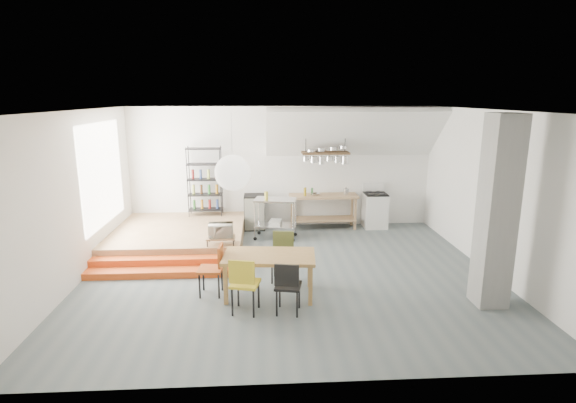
{
  "coord_description": "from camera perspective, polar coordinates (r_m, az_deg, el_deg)",
  "views": [
    {
      "loc": [
        -0.52,
        -8.36,
        3.45
      ],
      "look_at": [
        0.02,
        0.8,
        1.29
      ],
      "focal_mm": 28.0,
      "sensor_mm": 36.0,
      "label": 1
    }
  ],
  "objects": [
    {
      "name": "window_pane",
      "position": [
        10.58,
        -22.47,
        3.24
      ],
      "size": [
        0.02,
        2.5,
        2.2
      ],
      "primitive_type": "cube",
      "color": "white",
      "rests_on": "wall_left"
    },
    {
      "name": "chair_mustard",
      "position": [
        7.31,
        -5.62,
        -10.0
      ],
      "size": [
        0.53,
        0.53,
        0.96
      ],
      "rotation": [
        0.0,
        0.0,
        2.91
      ],
      "color": "gold",
      "rests_on": "ground"
    },
    {
      "name": "wall_left",
      "position": [
        9.24,
        -25.42,
        0.38
      ],
      "size": [
        0.04,
        7.0,
        3.2
      ],
      "primitive_type": "cube",
      "color": "silver",
      "rests_on": "ground"
    },
    {
      "name": "microwave",
      "position": [
        9.55,
        -8.54,
        -3.62
      ],
      "size": [
        0.52,
        0.37,
        0.28
      ],
      "primitive_type": "imported",
      "rotation": [
        0.0,
        0.0,
        0.04
      ],
      "color": "beige",
      "rests_on": "microwave_shelf"
    },
    {
      "name": "kitchen_counter",
      "position": [
        11.96,
        4.5,
        -0.48
      ],
      "size": [
        1.8,
        0.6,
        0.91
      ],
      "color": "#927149",
      "rests_on": "ground"
    },
    {
      "name": "ceiling",
      "position": [
        8.38,
        0.18,
        11.51
      ],
      "size": [
        8.0,
        7.0,
        0.02
      ],
      "primitive_type": "cube",
      "color": "white",
      "rests_on": "wall_back"
    },
    {
      "name": "bowl",
      "position": [
        11.81,
        3.49,
        0.92
      ],
      "size": [
        0.3,
        0.3,
        0.06
      ],
      "primitive_type": "imported",
      "rotation": [
        0.0,
        0.0,
        0.33
      ],
      "color": "silver",
      "rests_on": "kitchen_counter"
    },
    {
      "name": "slope_ceiling",
      "position": [
        11.53,
        8.33,
        8.6
      ],
      "size": [
        4.4,
        1.44,
        1.32
      ],
      "primitive_type": "cube",
      "rotation": [
        -0.73,
        0.0,
        0.0
      ],
      "color": "white",
      "rests_on": "wall_back"
    },
    {
      "name": "dining_table",
      "position": [
        7.91,
        -2.39,
        -7.33
      ],
      "size": [
        1.66,
        1.03,
        0.75
      ],
      "rotation": [
        0.0,
        0.0,
        -0.09
      ],
      "color": "olive",
      "rests_on": "ground"
    },
    {
      "name": "chair_olive",
      "position": [
        8.62,
        -0.69,
        -6.39
      ],
      "size": [
        0.49,
        0.49,
        0.93
      ],
      "rotation": [
        0.0,
        0.0,
        -0.17
      ],
      "color": "#535C2B",
      "rests_on": "ground"
    },
    {
      "name": "mini_fridge",
      "position": [
        11.94,
        -4.26,
        -1.32
      ],
      "size": [
        0.54,
        0.54,
        0.92
      ],
      "primitive_type": "cube",
      "color": "black",
      "rests_on": "ground"
    },
    {
      "name": "paper_lantern",
      "position": [
        7.58,
        -7.04,
        3.63
      ],
      "size": [
        0.6,
        0.6,
        0.6
      ],
      "primitive_type": "sphere",
      "color": "white",
      "rests_on": "ceiling"
    },
    {
      "name": "platform",
      "position": [
        11.03,
        -13.6,
        -4.29
      ],
      "size": [
        3.0,
        3.0,
        0.4
      ],
      "primitive_type": "cube",
      "color": "#927149",
      "rests_on": "ground"
    },
    {
      "name": "rolling_cart",
      "position": [
        11.06,
        -1.61,
        -1.46
      ],
      "size": [
        1.1,
        0.75,
        1.0
      ],
      "rotation": [
        0.0,
        0.0,
        -0.19
      ],
      "color": "silver",
      "rests_on": "ground"
    },
    {
      "name": "wall_right",
      "position": [
        9.68,
        24.53,
        1.0
      ],
      "size": [
        0.04,
        7.0,
        3.2
      ],
      "primitive_type": "cube",
      "color": "silver",
      "rests_on": "ground"
    },
    {
      "name": "chair_red",
      "position": [
        8.08,
        -9.31,
        -8.0
      ],
      "size": [
        0.45,
        0.45,
        0.92
      ],
      "rotation": [
        0.0,
        0.0,
        -1.65
      ],
      "color": "#AB4A18",
      "rests_on": "ground"
    },
    {
      "name": "concrete_column",
      "position": [
        8.07,
        25.01,
        -1.3
      ],
      "size": [
        0.5,
        0.5,
        3.2
      ],
      "primitive_type": "cube",
      "color": "gray",
      "rests_on": "ground"
    },
    {
      "name": "wire_shelving",
      "position": [
        11.84,
        -10.52,
        2.67
      ],
      "size": [
        0.88,
        0.38,
        1.8
      ],
      "color": "black",
      "rests_on": "platform"
    },
    {
      "name": "wall_back",
      "position": [
        12.01,
        -0.86,
        4.36
      ],
      "size": [
        8.0,
        0.04,
        3.2
      ],
      "primitive_type": "cube",
      "color": "silver",
      "rests_on": "ground"
    },
    {
      "name": "step_upper",
      "position": [
        9.57,
        -15.23,
        -7.54
      ],
      "size": [
        3.0,
        0.35,
        0.27
      ],
      "primitive_type": "cube",
      "color": "#D54F19",
      "rests_on": "ground"
    },
    {
      "name": "stove",
      "position": [
        12.27,
        10.97,
        -1.04
      ],
      "size": [
        0.6,
        0.6,
        1.18
      ],
      "color": "white",
      "rests_on": "ground"
    },
    {
      "name": "pot_rack",
      "position": [
        11.5,
        4.91,
        5.8
      ],
      "size": [
        1.2,
        0.5,
        1.43
      ],
      "color": "#422C1A",
      "rests_on": "ceiling"
    },
    {
      "name": "microwave_shelf",
      "position": [
        9.6,
        -8.51,
        -4.53
      ],
      "size": [
        0.6,
        0.4,
        0.16
      ],
      "color": "#927149",
      "rests_on": "platform"
    },
    {
      "name": "step_lower",
      "position": [
        9.28,
        -15.64,
        -8.68
      ],
      "size": [
        3.0,
        0.35,
        0.13
      ],
      "primitive_type": "cube",
      "color": "#D54F19",
      "rests_on": "ground"
    },
    {
      "name": "floor",
      "position": [
        9.06,
        0.17,
        -9.17
      ],
      "size": [
        8.0,
        8.0,
        0.0
      ],
      "primitive_type": "plane",
      "color": "#566163",
      "rests_on": "ground"
    },
    {
      "name": "chair_black",
      "position": [
        7.28,
        -0.05,
        -10.36
      ],
      "size": [
        0.48,
        0.48,
        0.9
      ],
      "rotation": [
        0.0,
        0.0,
        2.95
      ],
      "color": "black",
      "rests_on": "ground"
    }
  ]
}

